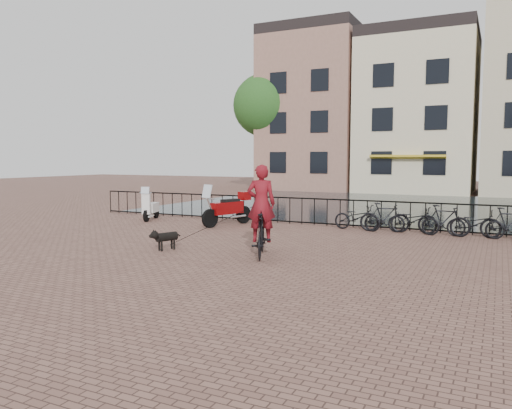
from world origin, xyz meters
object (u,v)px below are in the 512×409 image
at_px(dog, 167,239).
at_px(scooter, 151,203).
at_px(motorcycle, 227,204).
at_px(cyclist, 261,216).

height_order(dog, scooter, scooter).
relative_size(dog, motorcycle, 0.40).
relative_size(dog, scooter, 0.57).
height_order(cyclist, scooter, cyclist).
bearing_deg(dog, scooter, 154.17).
bearing_deg(cyclist, motorcycle, -74.53).
bearing_deg(scooter, motorcycle, -20.85).
bearing_deg(motorcycle, dog, -61.60).
xyz_separation_m(motorcycle, scooter, (-3.63, 0.10, -0.09)).
distance_m(cyclist, motorcycle, 6.06).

